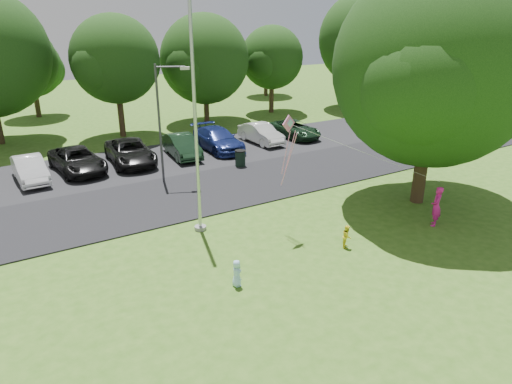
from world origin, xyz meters
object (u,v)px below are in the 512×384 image
street_lamp (164,114)px  child_blue (237,273)px  trash_can (240,159)px  kite (292,135)px  woman (436,206)px  child_yellow (347,236)px  flagpole (196,133)px  big_tree (434,72)px

street_lamp → child_blue: (-1.84, -10.95, -3.28)m
trash_can → kite: bearing=-106.6°
woman → child_yellow: bearing=-41.9°
flagpole → child_yellow: 7.13m
street_lamp → child_blue: size_ratio=6.57×
street_lamp → kite: 8.67m
street_lamp → big_tree: size_ratio=0.57×
big_tree → child_blue: bearing=-170.3°
big_tree → flagpole: bearing=165.3°
street_lamp → child_yellow: bearing=-50.0°
street_lamp → child_yellow: 11.69m
flagpole → kite: 3.74m
street_lamp → woman: 13.94m
kite → street_lamp: bearing=91.0°
trash_can → child_yellow: trash_can is taller
trash_can → woman: bearing=-75.0°
flagpole → child_blue: size_ratio=10.53×
flagpole → big_tree: 10.79m
flagpole → trash_can: bearing=49.3°
flagpole → child_yellow: size_ratio=10.92×
kite → flagpole: bearing=133.9°
flagpole → woman: (8.81, -4.85, -3.29)m
flagpole → child_blue: 5.94m
street_lamp → big_tree: (9.21, -9.06, 2.43)m
trash_can → kite: (-2.60, -8.71, 3.61)m
big_tree → child_blue: size_ratio=11.45×
kite → trash_can: bearing=60.5°
child_blue → kite: kite is taller
trash_can → child_yellow: (-1.52, -11.06, -0.06)m
child_blue → kite: size_ratio=0.16×
flagpole → kite: flagpole is taller
street_lamp → child_blue: bearing=-76.0°
trash_can → child_blue: (-6.52, -11.25, -0.04)m
child_yellow → child_blue: 5.01m
child_yellow → woman: bearing=-47.8°
child_yellow → kite: (-1.07, 2.35, 3.67)m
street_lamp → child_yellow: (3.16, -10.76, -3.30)m
big_tree → kite: size_ratio=1.78×
trash_can → child_blue: 13.00m
child_yellow → kite: 4.49m
street_lamp → trash_can: size_ratio=6.08×
trash_can → child_blue: bearing=-120.1°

